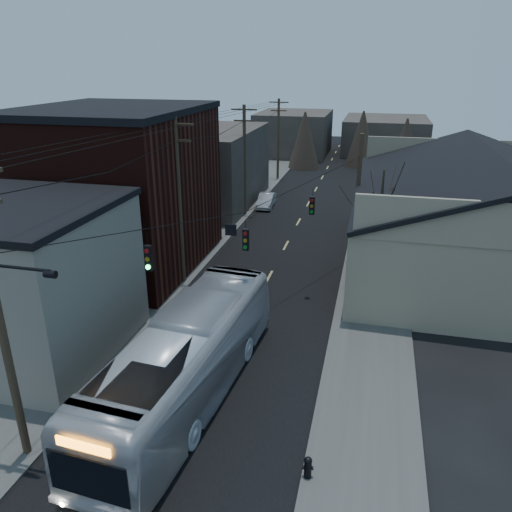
{
  "coord_description": "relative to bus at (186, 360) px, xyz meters",
  "views": [
    {
      "loc": [
        6.01,
        -8.49,
        12.87
      ],
      "look_at": [
        0.12,
        15.96,
        3.0
      ],
      "focal_mm": 35.0,
      "sensor_mm": 36.0,
      "label": 1
    }
  ],
  "objects": [
    {
      "name": "building_left_far",
      "position": [
        -8.86,
        28.73,
        1.7
      ],
      "size": [
        9.0,
        14.0,
        7.0
      ],
      "primitive_type": "cube",
      "color": "#38322D",
      "rests_on": "ground"
    },
    {
      "name": "utility_lines",
      "position": [
        -2.47,
        16.87,
        3.15
      ],
      "size": [
        11.24,
        45.28,
        10.5
      ],
      "color": "#382B1E",
      "rests_on": "ground"
    },
    {
      "name": "sidewalk_right",
      "position": [
        7.14,
        22.73,
        -1.74
      ],
      "size": [
        4.0,
        110.0,
        0.12
      ],
      "primitive_type": "cube",
      "color": "#474744",
      "rests_on": "ground"
    },
    {
      "name": "warehouse",
      "position": [
        13.64,
        17.73,
        0.9
      ],
      "size": [
        16.16,
        20.6,
        7.73
      ],
      "color": "#9C9071",
      "rests_on": "ground"
    },
    {
      "name": "bus",
      "position": [
        0.0,
        0.0,
        0.0
      ],
      "size": [
        4.05,
        13.12,
        3.6
      ],
      "primitive_type": "imported",
      "rotation": [
        0.0,
        0.0,
        3.06
      ],
      "color": "#B6BBC3",
      "rests_on": "ground"
    },
    {
      "name": "bare_tree",
      "position": [
        7.14,
        12.73,
        1.8
      ],
      "size": [
        0.4,
        0.4,
        7.2
      ],
      "primitive_type": "cone",
      "color": "black",
      "rests_on": "ground"
    },
    {
      "name": "fire_hydrant",
      "position": [
        5.34,
        -3.1,
        -1.26
      ],
      "size": [
        0.38,
        0.27,
        0.79
      ],
      "rotation": [
        0.0,
        0.0,
        0.12
      ],
      "color": "black",
      "rests_on": "sidewalk_right"
    },
    {
      "name": "building_clapboard",
      "position": [
        -8.36,
        1.73,
        1.7
      ],
      "size": [
        8.0,
        8.0,
        7.0
      ],
      "primitive_type": "cube",
      "color": "gray",
      "rests_on": "ground"
    },
    {
      "name": "building_brick",
      "position": [
        -9.36,
        12.73,
        3.2
      ],
      "size": [
        10.0,
        12.0,
        10.0
      ],
      "primitive_type": "cube",
      "color": "black",
      "rests_on": "ground"
    },
    {
      "name": "parked_car",
      "position": [
        -3.06,
        28.68,
        -1.17
      ],
      "size": [
        1.53,
        3.91,
        1.27
      ],
      "primitive_type": "imported",
      "rotation": [
        0.0,
        0.0,
        0.05
      ],
      "color": "#AAACB1",
      "rests_on": "ground"
    },
    {
      "name": "building_far_right",
      "position": [
        7.64,
        62.73,
        0.7
      ],
      "size": [
        12.0,
        14.0,
        5.0
      ],
      "primitive_type": "cube",
      "color": "#38322D",
      "rests_on": "ground"
    },
    {
      "name": "building_far_left",
      "position": [
        -5.36,
        57.73,
        1.2
      ],
      "size": [
        10.0,
        12.0,
        6.0
      ],
      "primitive_type": "cube",
      "color": "#38322D",
      "rests_on": "ground"
    },
    {
      "name": "road_surface",
      "position": [
        0.64,
        22.73,
        -1.79
      ],
      "size": [
        9.0,
        110.0,
        0.02
      ],
      "primitive_type": "cube",
      "color": "black",
      "rests_on": "ground"
    },
    {
      "name": "sidewalk_left",
      "position": [
        -5.86,
        22.73,
        -1.74
      ],
      "size": [
        4.0,
        110.0,
        0.12
      ],
      "primitive_type": "cube",
      "color": "#474744",
      "rests_on": "ground"
    }
  ]
}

